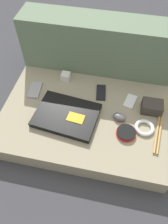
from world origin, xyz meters
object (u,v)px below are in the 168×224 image
Objects in this scene: laptop at (67,115)px; phone_small at (35,90)px; phone_black at (101,92)px; charger_brick at (66,76)px; computer_mouse at (119,117)px; phone_silver at (130,101)px; camera_pouch at (152,107)px; speaker_puck at (126,133)px.

laptop reaches higher than phone_small.
charger_brick is (-0.24, 0.07, 0.02)m from phone_black.
phone_small is at bearing -169.19° from computer_mouse.
phone_silver is at bearing -18.19° from phone_black.
phone_silver is at bearing -14.00° from charger_brick.
phone_small is at bearing -139.99° from charger_brick.
laptop is 6.88× the size of charger_brick.
phone_small is at bearing -178.81° from phone_black.
laptop is 0.26m from phone_black.
camera_pouch reaches higher than phone_silver.
phone_black is at bearing 149.34° from computer_mouse.
camera_pouch is (0.45, 0.14, 0.02)m from laptop.
laptop is at bearing -74.45° from charger_brick.
camera_pouch reaches higher than phone_black.
laptop is at bearing 172.61° from speaker_puck.
phone_small is at bearing 161.15° from speaker_puck.
charger_brick reaches higher than computer_mouse.
phone_small is (-0.24, 0.15, -0.01)m from laptop.
laptop is 2.84× the size of phone_black.
speaker_puck is 0.78× the size of phone_small.
phone_small is at bearing 179.13° from camera_pouch.
laptop is at bearing -162.77° from camera_pouch.
charger_brick is at bearing 168.96° from computer_mouse.
computer_mouse is 0.53m from phone_small.
computer_mouse is 0.74× the size of phone_silver.
phone_silver is 0.42m from charger_brick.
computer_mouse is at bearing 117.35° from speaker_puck.
laptop reaches higher than phone_black.
speaker_puck is 0.31m from phone_black.
speaker_puck is at bearing -38.63° from charger_brick.
charger_brick is (-0.41, 0.33, 0.01)m from speaker_puck.
charger_brick reaches higher than phone_black.
laptop is 0.29m from charger_brick.
speaker_puck is at bearing -63.82° from phone_black.
computer_mouse is 0.14m from phone_silver.
phone_small is 0.21m from charger_brick.
phone_silver is 0.89× the size of phone_black.
phone_small is (-0.39, -0.06, 0.00)m from phone_black.
camera_pouch is (0.69, -0.01, 0.03)m from phone_small.
phone_silver is (0.00, 0.22, -0.01)m from speaker_puck.
phone_black and phone_small have the same top height.
phone_black is 0.25m from charger_brick.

